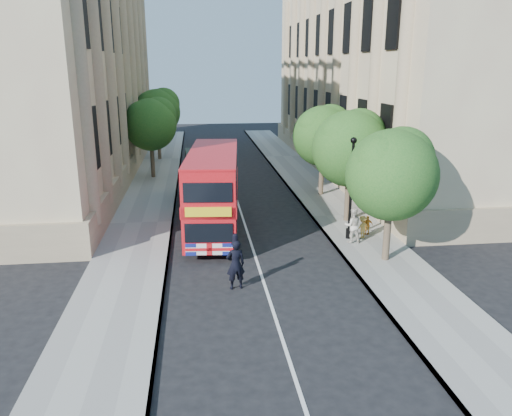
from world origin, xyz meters
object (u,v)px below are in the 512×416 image
object	(u,v)px
lamp_post	(351,193)
box_van	(204,177)
double_decker_bus	(214,189)
woman_pedestrian	(353,225)
police_constable	(236,264)

from	to	relation	value
lamp_post	box_van	size ratio (longest dim) A/B	0.93
double_decker_bus	box_van	world-z (taller)	double_decker_bus
woman_pedestrian	lamp_post	bearing A→B (deg)	-89.04
lamp_post	double_decker_bus	bearing A→B (deg)	161.91
double_decker_bus	box_van	bearing A→B (deg)	98.34
double_decker_bus	lamp_post	bearing A→B (deg)	-12.93
lamp_post	box_van	xyz separation A→B (m)	(-7.12, 8.95, -0.99)
lamp_post	woman_pedestrian	xyz separation A→B (m)	(-0.03, -0.63, -1.51)
box_van	police_constable	bearing A→B (deg)	-89.13
lamp_post	woman_pedestrian	world-z (taller)	lamp_post
lamp_post	police_constable	size ratio (longest dim) A/B	2.51
box_van	police_constable	distance (m)	13.99
double_decker_bus	woman_pedestrian	size ratio (longest dim) A/B	5.32
police_constable	double_decker_bus	bearing A→B (deg)	-94.32
woman_pedestrian	police_constable	bearing A→B (deg)	39.22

